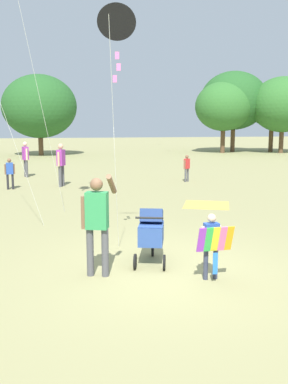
# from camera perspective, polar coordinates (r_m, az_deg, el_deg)

# --- Properties ---
(ground_plane) EXTENTS (120.00, 120.00, 0.00)m
(ground_plane) POSITION_cam_1_polar(r_m,az_deg,el_deg) (7.84, 2.30, -10.21)
(ground_plane) COLOR #938E5B
(treeline_distant) EXTENTS (40.63, 6.67, 6.60)m
(treeline_distant) POSITION_cam_1_polar(r_m,az_deg,el_deg) (35.21, 4.06, 11.25)
(treeline_distant) COLOR brown
(treeline_distant) RESTS_ON ground
(child_with_butterfly_kite) EXTENTS (0.60, 0.36, 1.11)m
(child_with_butterfly_kite) POSITION_cam_1_polar(r_m,az_deg,el_deg) (7.32, 8.81, -6.31)
(child_with_butterfly_kite) COLOR #33384C
(child_with_butterfly_kite) RESTS_ON ground
(person_adult_flyer) EXTENTS (0.63, 0.51, 1.76)m
(person_adult_flyer) POSITION_cam_1_polar(r_m,az_deg,el_deg) (7.36, -6.13, -3.33)
(person_adult_flyer) COLOR #4C4C51
(person_adult_flyer) RESTS_ON ground
(stroller) EXTENTS (0.69, 1.12, 1.03)m
(stroller) POSITION_cam_1_polar(r_m,az_deg,el_deg) (8.10, 0.94, -5.08)
(stroller) COLOR black
(stroller) RESTS_ON ground
(kite_adult_black) EXTENTS (0.82, 1.82, 4.82)m
(kite_adult_black) POSITION_cam_1_polar(r_m,az_deg,el_deg) (9.07, -3.60, 21.01)
(kite_adult_black) COLOR black
(kite_adult_black) RESTS_ON ground
(person_red_shirt) EXTENTS (0.30, 0.28, 1.16)m
(person_red_shirt) POSITION_cam_1_polar(r_m,az_deg,el_deg) (18.90, 5.60, 3.40)
(person_red_shirt) COLOR #4C4C51
(person_red_shirt) RESTS_ON ground
(person_sitting_far) EXTENTS (0.33, 0.50, 1.64)m
(person_sitting_far) POSITION_cam_1_polar(r_m,az_deg,el_deg) (21.10, -15.18, 4.51)
(person_sitting_far) COLOR #4C4C51
(person_sitting_far) RESTS_ON ground
(person_couple_left) EXTENTS (0.38, 0.20, 1.19)m
(person_couple_left) POSITION_cam_1_polar(r_m,az_deg,el_deg) (17.47, -17.08, 2.61)
(person_couple_left) COLOR #232328
(person_couple_left) RESTS_ON ground
(person_kid_running) EXTENTS (0.35, 0.52, 1.71)m
(person_kid_running) POSITION_cam_1_polar(r_m,az_deg,el_deg) (17.74, -10.75, 3.94)
(person_kid_running) COLOR #4C4C51
(person_kid_running) RESTS_ON ground
(picnic_blanket) EXTENTS (1.76, 1.76, 0.02)m
(picnic_blanket) POSITION_cam_1_polar(r_m,az_deg,el_deg) (13.84, 8.14, -1.66)
(picnic_blanket) COLOR gold
(picnic_blanket) RESTS_ON ground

